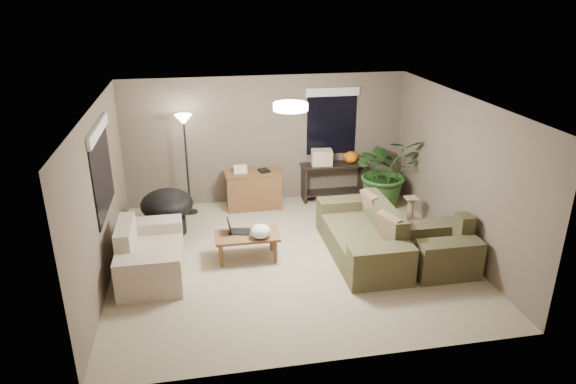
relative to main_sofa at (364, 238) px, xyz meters
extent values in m
plane|color=tan|center=(-1.18, 0.10, -0.29)|extent=(5.50, 5.50, 0.00)
plane|color=white|center=(-1.18, 0.10, 2.21)|extent=(5.50, 5.50, 0.00)
plane|color=#6B5C4F|center=(-1.18, 2.60, 0.96)|extent=(5.50, 0.00, 5.50)
plane|color=#6B5C4F|center=(-1.18, -2.40, 0.96)|extent=(5.50, 0.00, 5.50)
plane|color=#6B5C4F|center=(-3.93, 0.10, 0.96)|extent=(0.00, 5.00, 5.00)
plane|color=#6B5C4F|center=(1.57, 0.10, 0.96)|extent=(0.00, 5.00, 5.00)
cube|color=#4B482D|center=(-0.04, 0.00, -0.08)|extent=(0.95, 1.48, 0.42)
cube|color=#4E4A2E|center=(0.32, 0.00, 0.34)|extent=(0.22, 1.48, 0.43)
cube|color=brown|center=(-0.04, -0.92, 0.01)|extent=(0.95, 0.36, 0.60)
cube|color=#48452B|center=(-0.04, 0.92, 0.01)|extent=(0.95, 0.36, 0.60)
cube|color=#8C7251|center=(0.26, -0.45, 0.36)|extent=(0.37, 0.50, 0.47)
cube|color=#8C7251|center=(0.26, 0.45, 0.36)|extent=(0.29, 0.48, 0.47)
cube|color=beige|center=(-3.31, 0.00, -0.08)|extent=(0.90, 0.88, 0.42)
cube|color=beige|center=(-3.65, 0.00, 0.34)|extent=(0.22, 0.88, 0.43)
cube|color=beige|center=(-3.31, -0.62, 0.01)|extent=(0.90, 0.36, 0.60)
cube|color=beige|center=(-3.31, 0.62, 0.01)|extent=(0.90, 0.36, 0.60)
cube|color=#4C482D|center=(1.00, -0.61, -0.08)|extent=(0.95, 0.28, 0.42)
cube|color=#49452B|center=(1.36, -0.61, 0.34)|extent=(0.22, 0.28, 0.43)
cube|color=brown|center=(1.00, -0.93, 0.01)|extent=(0.95, 0.36, 0.60)
cube|color=#4E4A2F|center=(1.00, -0.29, 0.01)|extent=(0.95, 0.36, 0.60)
cube|color=brown|center=(-1.86, 0.20, 0.11)|extent=(1.00, 0.55, 0.04)
cylinder|color=brown|center=(-2.28, 0.00, -0.10)|extent=(0.06, 0.06, 0.38)
cylinder|color=brown|center=(-1.44, 0.00, -0.10)|extent=(0.06, 0.06, 0.38)
cylinder|color=brown|center=(-2.28, 0.40, -0.10)|extent=(0.06, 0.06, 0.38)
cylinder|color=brown|center=(-1.44, 0.40, -0.10)|extent=(0.06, 0.06, 0.38)
cube|color=black|center=(-1.96, 0.30, 0.13)|extent=(0.38, 0.30, 0.02)
cube|color=black|center=(-2.12, 0.30, 0.25)|extent=(0.07, 0.23, 0.22)
ellipsoid|color=white|center=(-1.66, 0.05, 0.23)|extent=(0.40, 0.38, 0.22)
cube|color=brown|center=(-1.50, 2.22, 0.06)|extent=(1.05, 0.45, 0.71)
cube|color=brown|center=(-1.50, 2.22, 0.44)|extent=(1.10, 0.50, 0.04)
cube|color=silver|center=(-1.75, 2.22, 0.52)|extent=(0.25, 0.20, 0.12)
cube|color=black|center=(-1.30, 2.17, 0.48)|extent=(0.24, 0.26, 0.04)
cube|color=black|center=(0.13, 2.37, 0.44)|extent=(1.30, 0.40, 0.04)
cube|color=black|center=(-0.47, 2.37, 0.06)|extent=(0.05, 0.38, 0.71)
cube|color=black|center=(0.73, 2.37, 0.06)|extent=(0.05, 0.38, 0.71)
cube|color=black|center=(0.13, 2.37, -0.14)|extent=(1.25, 0.36, 0.03)
ellipsoid|color=orange|center=(0.48, 2.37, 0.57)|extent=(0.36, 0.36, 0.24)
cube|color=beige|center=(-0.12, 2.37, 0.61)|extent=(0.43, 0.35, 0.30)
cylinder|color=black|center=(-3.11, 1.36, -0.14)|extent=(0.60, 0.60, 0.30)
ellipsoid|color=black|center=(-3.11, 1.36, 0.26)|extent=(1.05, 1.05, 0.50)
cylinder|color=black|center=(-2.74, 2.19, -0.28)|extent=(0.28, 0.28, 0.02)
cylinder|color=black|center=(-2.74, 2.19, 0.61)|extent=(0.04, 0.04, 1.78)
cone|color=white|center=(-2.74, 2.19, 1.53)|extent=(0.32, 0.32, 0.18)
cylinder|color=white|center=(-1.18, 0.10, 2.15)|extent=(0.50, 0.50, 0.10)
imported|color=#2D5923|center=(1.04, 1.88, 0.26)|extent=(1.28, 1.42, 1.11)
cube|color=tan|center=(1.22, 0.99, -0.28)|extent=(0.32, 0.32, 0.03)
cylinder|color=tan|center=(1.22, 0.99, -0.04)|extent=(0.12, 0.12, 0.44)
cube|color=tan|center=(1.22, 0.99, 0.19)|extent=(0.22, 0.22, 0.03)
cube|color=black|center=(-3.91, 0.40, 1.26)|extent=(0.01, 1.50, 1.30)
cube|color=white|center=(-3.89, 0.40, 1.86)|extent=(0.05, 1.56, 0.16)
cube|color=black|center=(0.12, 2.59, 1.26)|extent=(1.00, 0.01, 1.30)
cube|color=white|center=(0.12, 2.57, 1.86)|extent=(1.06, 0.05, 0.16)
camera|label=1|loc=(-2.53, -7.02, 3.72)|focal=32.00mm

